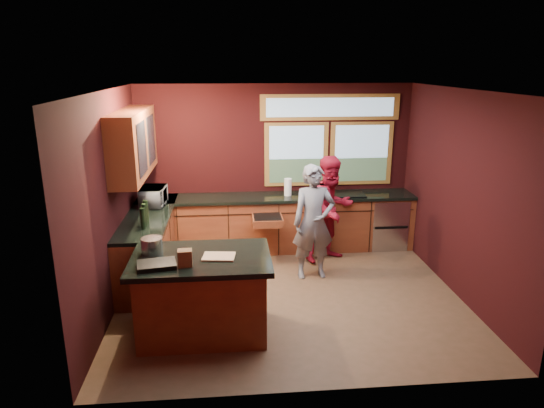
{
  "coord_description": "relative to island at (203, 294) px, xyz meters",
  "views": [
    {
      "loc": [
        -0.78,
        -5.89,
        3.01
      ],
      "look_at": [
        -0.2,
        0.4,
        1.17
      ],
      "focal_mm": 32.0,
      "sensor_mm": 36.0,
      "label": 1
    }
  ],
  "objects": [
    {
      "name": "paper_bag",
      "position": [
        -0.15,
        -0.25,
        0.56
      ],
      "size": [
        0.16,
        0.13,
        0.18
      ],
      "primitive_type": "cube",
      "rotation": [
        0.0,
        0.0,
        0.05
      ],
      "color": "brown",
      "rests_on": "island"
    },
    {
      "name": "cutting_board",
      "position": [
        0.2,
        -0.05,
        0.48
      ],
      "size": [
        0.38,
        0.29,
        0.02
      ],
      "primitive_type": "cube",
      "rotation": [
        0.0,
        0.0,
        -0.12
      ],
      "color": "#AB7E57",
      "rests_on": "island"
    },
    {
      "name": "microwave",
      "position": [
        -0.81,
        2.14,
        0.59
      ],
      "size": [
        0.38,
        0.53,
        0.28
      ],
      "primitive_type": "imported",
      "rotation": [
        0.0,
        0.0,
        1.51
      ],
      "color": "#999999",
      "rests_on": "left_counter"
    },
    {
      "name": "back_counter",
      "position": [
        1.31,
        2.53,
        -0.01
      ],
      "size": [
        4.5,
        0.64,
        0.93
      ],
      "color": "maroon",
      "rests_on": "floor"
    },
    {
      "name": "left_counter",
      "position": [
        -0.84,
        1.68,
        -0.01
      ],
      "size": [
        0.64,
        2.3,
        0.93
      ],
      "color": "maroon",
      "rests_on": "floor"
    },
    {
      "name": "potted_plant",
      "position": [
        2.0,
        2.58,
        0.63
      ],
      "size": [
        0.32,
        0.27,
        0.35
      ],
      "primitive_type": "imported",
      "color": "#999999",
      "rests_on": "back_counter"
    },
    {
      "name": "person_grey",
      "position": [
        1.52,
        1.41,
        0.35
      ],
      "size": [
        0.63,
        0.44,
        1.66
      ],
      "primitive_type": "imported",
      "rotation": [
        0.0,
        0.0,
        0.07
      ],
      "color": "slate",
      "rests_on": "floor"
    },
    {
      "name": "stock_pot",
      "position": [
        -0.55,
        0.15,
        0.56
      ],
      "size": [
        0.24,
        0.24,
        0.18
      ],
      "primitive_type": "cylinder",
      "color": "#AEAEB3",
      "rests_on": "island"
    },
    {
      "name": "island",
      "position": [
        0.0,
        0.0,
        0.0
      ],
      "size": [
        1.55,
        1.05,
        0.95
      ],
      "color": "maroon",
      "rests_on": "floor"
    },
    {
      "name": "floor",
      "position": [
        1.11,
        0.83,
        -0.48
      ],
      "size": [
        4.5,
        4.5,
        0.0
      ],
      "primitive_type": "plane",
      "color": "brown",
      "rests_on": "ground"
    },
    {
      "name": "paper_towel",
      "position": [
        1.29,
        2.53,
        0.59
      ],
      "size": [
        0.12,
        0.12,
        0.28
      ],
      "primitive_type": "cylinder",
      "color": "white",
      "rests_on": "back_counter"
    },
    {
      "name": "person_red",
      "position": [
        1.9,
        2.01,
        0.36
      ],
      "size": [
        1.01,
        0.94,
        1.67
      ],
      "primitive_type": "imported",
      "rotation": [
        0.0,
        0.0,
        0.49
      ],
      "color": "maroon",
      "rests_on": "floor"
    },
    {
      "name": "black_tray",
      "position": [
        -0.45,
        -0.25,
        0.49
      ],
      "size": [
        0.44,
        0.35,
        0.05
      ],
      "primitive_type": "cube",
      "rotation": [
        0.0,
        0.0,
        0.18
      ],
      "color": "black",
      "rests_on": "island"
    },
    {
      "name": "room_shell",
      "position": [
        0.51,
        1.16,
        1.32
      ],
      "size": [
        4.52,
        4.02,
        2.71
      ],
      "color": "black",
      "rests_on": "ground"
    }
  ]
}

